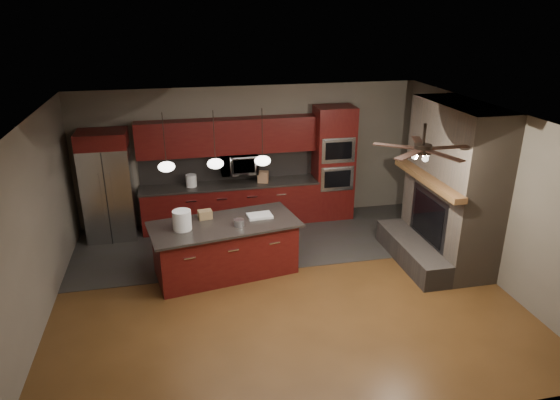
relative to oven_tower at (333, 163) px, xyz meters
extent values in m
plane|color=brown|center=(-1.70, -2.69, -1.19)|extent=(7.00, 7.00, 0.00)
cube|color=white|center=(-1.70, -2.69, 1.61)|extent=(7.00, 6.00, 0.02)
cube|color=#6C6356|center=(-1.70, 0.31, 0.21)|extent=(7.00, 0.02, 2.80)
cube|color=#6C6356|center=(1.80, -2.69, 0.21)|extent=(0.02, 6.00, 2.80)
cube|color=#6C6356|center=(-5.20, -2.69, 0.21)|extent=(0.02, 6.00, 2.80)
cube|color=#2D2A28|center=(-1.70, -0.89, -1.19)|extent=(7.00, 2.40, 0.01)
cube|color=brown|center=(1.40, -2.29, 0.21)|extent=(0.80, 2.00, 2.80)
cube|color=#433C37|center=(0.75, -2.29, -0.99)|extent=(0.50, 2.00, 0.40)
cube|color=#2D2D30|center=(1.02, -2.29, -0.37)|extent=(0.05, 1.20, 0.95)
cube|color=black|center=(1.00, -2.29, -0.37)|extent=(0.02, 1.00, 0.75)
cube|color=brown|center=(0.90, -2.29, 0.36)|extent=(0.22, 2.10, 0.10)
cube|color=#53130F|center=(-2.18, 0.01, -0.76)|extent=(3.55, 0.60, 0.86)
cube|color=black|center=(-2.18, 0.01, -0.31)|extent=(3.59, 0.64, 0.04)
cube|color=black|center=(-2.18, 0.29, 0.01)|extent=(3.55, 0.03, 0.60)
cube|color=#53130F|center=(-2.18, 0.13, 0.66)|extent=(3.55, 0.35, 0.70)
cube|color=#53130F|center=(0.00, 0.01, 0.00)|extent=(0.80, 0.60, 2.38)
cube|color=silver|center=(0.00, -0.30, -0.24)|extent=(0.70, 0.03, 0.52)
cube|color=black|center=(0.00, -0.32, -0.24)|extent=(0.55, 0.02, 0.35)
cube|color=silver|center=(0.00, -0.30, 0.36)|extent=(0.70, 0.03, 0.52)
cube|color=black|center=(0.00, -0.32, 0.36)|extent=(0.55, 0.02, 0.35)
imported|color=silver|center=(-1.98, 0.06, 0.11)|extent=(0.73, 0.41, 0.50)
cube|color=silver|center=(-4.51, -0.07, -0.28)|extent=(0.91, 0.72, 1.82)
cube|color=#2D2D30|center=(-4.51, -0.44, -0.28)|extent=(0.02, 0.02, 1.80)
cube|color=silver|center=(-4.61, -0.45, -0.23)|extent=(0.03, 0.03, 0.91)
cube|color=silver|center=(-4.41, -0.45, -0.23)|extent=(0.03, 0.03, 0.91)
cube|color=#53130F|center=(-4.51, -0.08, 0.78)|extent=(0.91, 0.72, 0.30)
cube|color=#53130F|center=(-2.50, -1.97, -0.75)|extent=(2.41, 1.33, 0.88)
cube|color=black|center=(-2.50, -1.97, -0.29)|extent=(2.58, 1.50, 0.04)
cylinder|color=white|center=(-3.18, -2.07, -0.11)|extent=(0.32, 0.32, 0.32)
cylinder|color=silver|center=(-2.28, -2.13, -0.22)|extent=(0.19, 0.19, 0.11)
cube|color=white|center=(-1.88, -1.83, -0.25)|extent=(0.43, 0.32, 0.04)
cube|color=olive|center=(-2.79, -1.70, -0.20)|extent=(0.25, 0.19, 0.14)
cylinder|color=white|center=(-2.94, 0.01, -0.17)|extent=(0.28, 0.28, 0.24)
cube|color=#A27553|center=(-1.50, -0.04, -0.18)|extent=(0.25, 0.22, 0.23)
cylinder|color=black|center=(-3.35, -1.99, 1.22)|extent=(0.01, 0.01, 0.78)
ellipsoid|color=white|center=(-3.35, -1.99, 0.77)|extent=(0.26, 0.26, 0.16)
cylinder|color=black|center=(-2.60, -1.99, 1.22)|extent=(0.01, 0.01, 0.78)
ellipsoid|color=white|center=(-2.60, -1.99, 0.77)|extent=(0.26, 0.26, 0.16)
cylinder|color=black|center=(-1.85, -1.99, 1.22)|extent=(0.01, 0.01, 0.78)
ellipsoid|color=white|center=(-1.85, -1.99, 0.77)|extent=(0.26, 0.26, 0.16)
cylinder|color=black|center=(0.10, -3.49, 1.46)|extent=(0.04, 0.04, 0.30)
cylinder|color=black|center=(0.10, -3.49, 1.26)|extent=(0.24, 0.24, 0.12)
cube|color=black|center=(0.48, -3.49, 1.26)|extent=(0.60, 0.12, 0.01)
cube|color=black|center=(0.22, -3.13, 1.26)|extent=(0.30, 0.61, 0.01)
cube|color=black|center=(-0.21, -3.27, 1.26)|extent=(0.56, 0.45, 0.01)
cube|color=black|center=(-0.21, -3.72, 1.26)|extent=(0.56, 0.45, 0.01)
cube|color=black|center=(0.22, -3.85, 1.26)|extent=(0.30, 0.61, 0.01)
camera|label=1|loc=(-3.18, -9.50, 3.09)|focal=32.00mm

